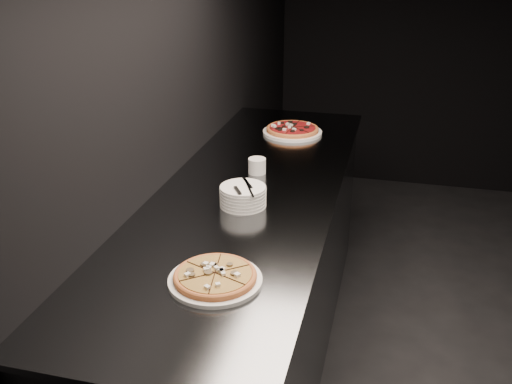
% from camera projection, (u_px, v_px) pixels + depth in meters
% --- Properties ---
extents(wall_left, '(0.02, 5.00, 2.80)m').
position_uv_depth(wall_left, '(162.00, 70.00, 2.30)').
color(wall_left, black).
rests_on(wall_left, floor).
extents(counter, '(0.74, 2.44, 0.92)m').
position_uv_depth(counter, '(251.00, 280.00, 2.60)').
color(counter, '#595C60').
rests_on(counter, floor).
extents(pizza_mushroom, '(0.33, 0.33, 0.03)m').
position_uv_depth(pizza_mushroom, '(215.00, 277.00, 1.73)').
color(pizza_mushroom, white).
rests_on(pizza_mushroom, counter).
extents(pizza_tomato, '(0.37, 0.37, 0.04)m').
position_uv_depth(pizza_tomato, '(292.00, 130.00, 3.08)').
color(pizza_tomato, white).
rests_on(pizza_tomato, counter).
extents(plate_stack, '(0.18, 0.18, 0.08)m').
position_uv_depth(plate_stack, '(243.00, 196.00, 2.23)').
color(plate_stack, white).
rests_on(plate_stack, counter).
extents(cutlery, '(0.08, 0.19, 0.01)m').
position_uv_depth(cutlery, '(244.00, 187.00, 2.20)').
color(cutlery, '#BBBEC2').
rests_on(cutlery, plate_stack).
extents(ramekin, '(0.08, 0.08, 0.07)m').
position_uv_depth(ramekin, '(257.00, 165.00, 2.55)').
color(ramekin, silver).
rests_on(ramekin, counter).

